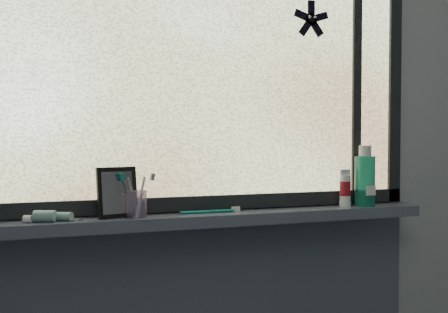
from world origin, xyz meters
name	(u,v)px	position (x,y,z in m)	size (l,w,h in m)	color
wall_back	(206,146)	(0.00, 1.30, 1.25)	(3.00, 0.01, 2.50)	#9EA3A8
windowsill	(212,219)	(0.00, 1.23, 1.00)	(1.62, 0.14, 0.04)	#464C5D
window_pane	(208,66)	(0.00, 1.28, 1.53)	(1.50, 0.01, 1.00)	silver
frame_bottom	(208,203)	(0.00, 1.28, 1.05)	(1.60, 0.03, 0.05)	black
frame_right	(394,75)	(0.78, 1.28, 1.53)	(0.05, 0.03, 1.10)	black
frame_mullion	(356,73)	(0.60, 1.28, 1.53)	(0.04, 0.03, 1.00)	black
starfish_sticker	(311,19)	(0.40, 1.27, 1.72)	(0.15, 0.02, 0.15)	black
vanity_mirror	(117,192)	(-0.32, 1.23, 1.10)	(0.13, 0.07, 0.16)	black
toothpaste_tube	(52,216)	(-0.52, 1.21, 1.04)	(0.20, 0.04, 0.04)	silver
toothbrush_cup	(137,204)	(-0.26, 1.22, 1.06)	(0.07, 0.07, 0.09)	#C7ACE4
toothbrush_lying	(207,211)	(-0.02, 1.23, 1.03)	(0.24, 0.02, 0.02)	#0D7973
mouthwash_bottle	(365,176)	(0.60, 1.21, 1.13)	(0.08, 0.08, 0.19)	#1B8D72
cream_tube	(345,187)	(0.53, 1.23, 1.09)	(0.04, 0.04, 0.10)	silver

